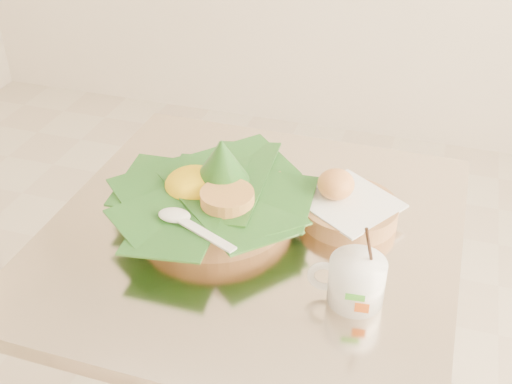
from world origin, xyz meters
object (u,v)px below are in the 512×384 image
(cafe_table, at_px, (253,321))
(rice_basket, at_px, (214,192))
(coffee_mug, at_px, (355,280))
(bread_basket, at_px, (347,206))

(cafe_table, distance_m, rice_basket, 0.28)
(cafe_table, bearing_deg, coffee_mug, -31.02)
(cafe_table, relative_size, bread_basket, 3.74)
(coffee_mug, bearing_deg, rice_basket, 152.57)
(rice_basket, distance_m, bread_basket, 0.23)
(bread_basket, bearing_deg, coffee_mug, -76.22)
(rice_basket, bearing_deg, coffee_mug, -27.43)
(cafe_table, height_order, rice_basket, rice_basket)
(cafe_table, distance_m, coffee_mug, 0.35)
(cafe_table, height_order, coffee_mug, coffee_mug)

